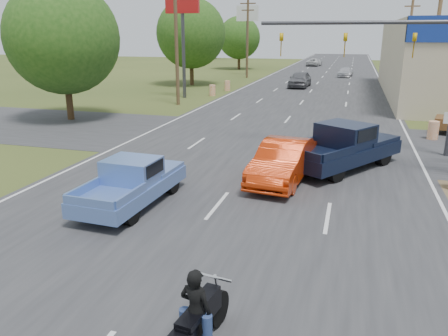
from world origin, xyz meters
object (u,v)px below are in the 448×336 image
(motorcycle, at_px, (194,331))
(navy_pickup, at_px, (345,146))
(rider, at_px, (196,316))
(distant_car_grey, at_px, (300,79))
(blue_pickup, at_px, (133,181))
(red_convertible, at_px, (283,162))
(distant_car_white, at_px, (314,62))
(distant_car_silver, at_px, (346,72))

(motorcycle, distance_m, navy_pickup, 12.83)
(rider, height_order, distant_car_grey, distant_car_grey)
(blue_pickup, height_order, distant_car_grey, distant_car_grey)
(rider, relative_size, blue_pickup, 0.33)
(red_convertible, bearing_deg, rider, -83.53)
(distant_car_grey, bearing_deg, blue_pickup, -89.36)
(blue_pickup, bearing_deg, red_convertible, 42.94)
(distant_car_grey, bearing_deg, rider, -82.95)
(rider, xyz_separation_m, distant_car_white, (-4.74, 75.88, -0.15))
(blue_pickup, bearing_deg, motorcycle, -52.05)
(distant_car_silver, bearing_deg, rider, -86.10)
(red_convertible, relative_size, rider, 3.01)
(distant_car_white, bearing_deg, navy_pickup, 103.14)
(distant_car_white, bearing_deg, rider, 100.49)
(red_convertible, height_order, rider, rider)
(navy_pickup, height_order, distant_car_silver, navy_pickup)
(red_convertible, relative_size, navy_pickup, 0.79)
(navy_pickup, bearing_deg, distant_car_silver, 124.04)
(navy_pickup, xyz_separation_m, distant_car_silver, (-0.98, 43.26, -0.35))
(rider, bearing_deg, distant_car_silver, -82.93)
(distant_car_grey, bearing_deg, distant_car_white, 95.17)
(motorcycle, distance_m, distant_car_grey, 42.10)
(red_convertible, relative_size, distant_car_white, 1.03)
(red_convertible, bearing_deg, distant_car_grey, 101.86)
(blue_pickup, relative_size, distant_car_silver, 1.13)
(motorcycle, bearing_deg, distant_car_grey, 102.69)
(navy_pickup, height_order, distant_car_grey, navy_pickup)
(distant_car_grey, relative_size, distant_car_white, 1.06)
(motorcycle, height_order, blue_pickup, blue_pickup)
(distant_car_silver, bearing_deg, navy_pickup, -83.58)
(motorcycle, relative_size, navy_pickup, 0.38)
(blue_pickup, height_order, navy_pickup, navy_pickup)
(red_convertible, distance_m, rider, 10.01)
(red_convertible, distance_m, navy_pickup, 3.39)
(rider, xyz_separation_m, navy_pickup, (2.17, 12.57, 0.17))
(rider, relative_size, distant_car_silver, 0.37)
(red_convertible, xyz_separation_m, distant_car_white, (-4.69, 65.87, -0.14))
(rider, bearing_deg, navy_pickup, -91.50)
(red_convertible, height_order, blue_pickup, red_convertible)
(blue_pickup, bearing_deg, rider, -51.72)
(red_convertible, xyz_separation_m, distant_car_silver, (1.24, 45.82, -0.17))
(distant_car_silver, bearing_deg, blue_pickup, -91.40)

